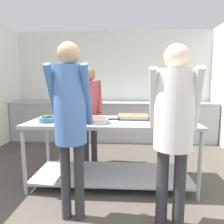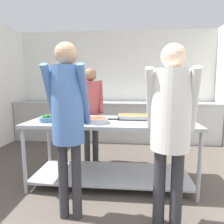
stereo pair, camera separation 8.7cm
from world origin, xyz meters
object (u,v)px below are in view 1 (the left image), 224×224
plate_stack (74,117)px  guest_serving_right (70,112)px  broccoli_bowl (47,119)px  sauce_pan (97,120)px  serving_tray_roast (166,119)px  serving_tray_vegetables (133,117)px  guest_serving_left (174,118)px  water_bottle (172,97)px  cook_behind_counter (89,105)px

plate_stack → guest_serving_right: 0.97m
broccoli_bowl → sauce_pan: bearing=-2.3°
serving_tray_roast → guest_serving_right: bearing=-142.4°
guest_serving_right → broccoli_bowl: bearing=127.5°
serving_tray_vegetables → guest_serving_left: size_ratio=0.25×
plate_stack → water_bottle: bearing=46.5°
plate_stack → water_bottle: size_ratio=0.88×
plate_stack → water_bottle: 2.67m
broccoli_bowl → cook_behind_counter: bearing=64.6°
broccoli_bowl → water_bottle: water_bottle is taller
cook_behind_counter → water_bottle: bearing=39.9°
broccoli_bowl → guest_serving_right: bearing=-52.5°
water_bottle → broccoli_bowl: bearing=-132.9°
cook_behind_counter → water_bottle: (1.70, 1.42, 0.05)m
cook_behind_counter → guest_serving_left: bearing=-55.9°
cook_behind_counter → broccoli_bowl: bearing=-115.4°
guest_serving_left → water_bottle: guest_serving_left is taller
plate_stack → sauce_pan: bearing=-42.4°
serving_tray_vegetables → guest_serving_left: guest_serving_left is taller
guest_serving_right → water_bottle: size_ratio=6.22×
plate_stack → water_bottle: water_bottle is taller
plate_stack → sauce_pan: sauce_pan is taller
broccoli_bowl → cook_behind_counter: size_ratio=0.12×
sauce_pan → water_bottle: water_bottle is taller
broccoli_bowl → serving_tray_vegetables: size_ratio=0.48×
plate_stack → guest_serving_right: size_ratio=0.14×
cook_behind_counter → water_bottle: size_ratio=5.79×
water_bottle → serving_tray_roast: bearing=-105.4°
serving_tray_vegetables → guest_serving_right: guest_serving_right is taller
guest_serving_left → guest_serving_right: size_ratio=0.98×
serving_tray_vegetables → cook_behind_counter: bearing=144.2°
plate_stack → serving_tray_roast: bearing=-5.0°
guest_serving_left → guest_serving_right: 0.95m
sauce_pan → serving_tray_vegetables: size_ratio=1.07×
cook_behind_counter → water_bottle: 2.21m
serving_tray_roast → cook_behind_counter: size_ratio=0.23×
serving_tray_vegetables → plate_stack: bearing=-179.6°
guest_serving_right → cook_behind_counter: 1.45m
guest_serving_left → water_bottle: bearing=76.9°
water_bottle → plate_stack: bearing=-133.5°
sauce_pan → serving_tray_roast: bearing=14.9°
sauce_pan → water_bottle: 2.71m
water_bottle → cook_behind_counter: bearing=-140.1°
plate_stack → cook_behind_counter: bearing=74.8°
serving_tray_roast → broccoli_bowl: bearing=-172.1°
broccoli_bowl → serving_tray_vegetables: bearing=16.6°
plate_stack → serving_tray_vegetables: 0.84m
sauce_pan → cook_behind_counter: cook_behind_counter is taller
serving_tray_vegetables → guest_serving_left: 1.05m
cook_behind_counter → sauce_pan: bearing=-74.4°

